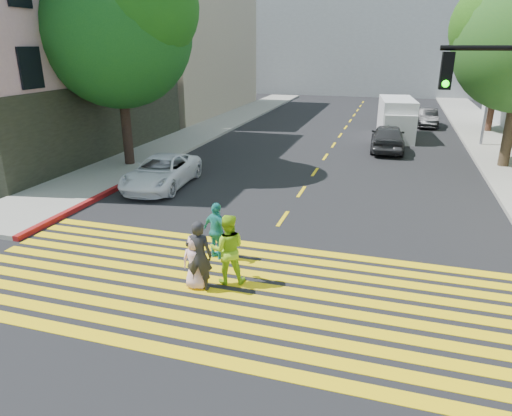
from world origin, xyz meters
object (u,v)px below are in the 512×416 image
at_px(dark_car_near, 388,137).
at_px(dark_car_parked, 427,118).
at_px(pedestrian_man, 199,256).
at_px(pedestrian_woman, 228,249).
at_px(silver_car, 402,110).
at_px(white_sedan, 162,172).
at_px(pedestrian_child, 196,261).
at_px(tree_left, 118,23).
at_px(tree_right_far, 504,44).
at_px(pedestrian_extra, 217,231).
at_px(white_van, 396,120).

distance_m(dark_car_near, dark_car_parked, 9.04).
xyz_separation_m(pedestrian_man, pedestrian_woman, (0.51, 0.50, 0.01)).
relative_size(pedestrian_woman, silver_car, 0.36).
xyz_separation_m(pedestrian_woman, white_sedan, (-5.16, 6.48, -0.24)).
height_order(pedestrian_man, dark_car_near, pedestrian_man).
height_order(pedestrian_man, white_sedan, pedestrian_man).
bearing_deg(pedestrian_man, white_sedan, -62.94).
relative_size(pedestrian_child, silver_car, 0.28).
height_order(tree_left, silver_car, tree_left).
bearing_deg(pedestrian_child, white_sedan, -60.81).
xyz_separation_m(pedestrian_woman, dark_car_parked, (5.50, 24.47, -0.25)).
relative_size(tree_right_far, silver_car, 1.67).
height_order(white_sedan, dark_car_near, dark_car_near).
height_order(pedestrian_woman, pedestrian_extra, pedestrian_woman).
height_order(pedestrian_woman, pedestrian_child, pedestrian_woman).
bearing_deg(dark_car_parked, pedestrian_child, -105.59).
xyz_separation_m(pedestrian_man, white_sedan, (-4.65, 6.97, -0.23)).
bearing_deg(white_van, pedestrian_extra, -109.04).
bearing_deg(pedestrian_man, pedestrian_child, -26.23).
distance_m(silver_car, white_van, 7.98).
relative_size(tree_right_far, white_sedan, 1.82).
bearing_deg(pedestrian_extra, pedestrian_child, 116.35).
distance_m(white_sedan, silver_car, 22.88).
xyz_separation_m(dark_car_near, white_van, (0.35, 3.79, 0.38)).
distance_m(white_sedan, dark_car_near, 12.44).
bearing_deg(pedestrian_child, pedestrian_woman, -147.12).
bearing_deg(dark_car_parked, white_sedan, -122.46).
height_order(silver_car, white_van, white_van).
bearing_deg(pedestrian_woman, white_sedan, -71.08).
bearing_deg(tree_left, white_sedan, -40.49).
height_order(tree_left, pedestrian_child, tree_left).
bearing_deg(pedestrian_extra, tree_right_far, -91.55).
relative_size(silver_car, white_van, 0.94).
distance_m(dark_car_parked, white_van, 5.34).
bearing_deg(pedestrian_man, white_van, -107.95).
bearing_deg(pedestrian_extra, pedestrian_man, 119.98).
height_order(pedestrian_child, white_sedan, pedestrian_child).
xyz_separation_m(tree_right_far, pedestrian_woman, (-9.21, -23.00, -4.52)).
bearing_deg(tree_left, pedestrian_extra, -46.84).
distance_m(pedestrian_woman, white_van, 19.85).
xyz_separation_m(tree_left, tree_right_far, (17.23, 14.09, -0.79)).
bearing_deg(pedestrian_child, pedestrian_extra, -90.54).
xyz_separation_m(tree_left, dark_car_near, (11.16, 6.83, -5.44)).
relative_size(pedestrian_child, white_sedan, 0.30).
relative_size(tree_right_far, white_van, 1.57).
bearing_deg(tree_left, dark_car_near, 31.44).
relative_size(tree_right_far, pedestrian_extra, 5.19).
bearing_deg(pedestrian_man, dark_car_parked, -110.17).
bearing_deg(white_van, pedestrian_child, -107.79).
height_order(pedestrian_man, white_van, white_van).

